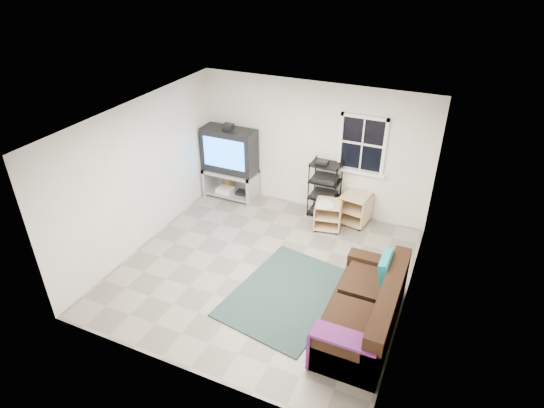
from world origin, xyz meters
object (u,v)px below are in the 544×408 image
at_px(tv_unit, 230,158).
at_px(side_table_left, 356,207).
at_px(sofa, 365,311).
at_px(av_rack, 324,192).
at_px(side_table_right, 328,213).

relative_size(tv_unit, side_table_left, 2.71).
bearing_deg(sofa, side_table_left, 107.47).
relative_size(av_rack, side_table_left, 1.93).
distance_m(side_table_left, side_table_right, 0.59).
height_order(tv_unit, av_rack, tv_unit).
distance_m(tv_unit, side_table_right, 2.36).
height_order(av_rack, sofa, av_rack).
bearing_deg(side_table_left, av_rack, 179.65).
height_order(side_table_left, sofa, sofa).
relative_size(tv_unit, side_table_right, 2.83).
bearing_deg(sofa, tv_unit, 143.17).
bearing_deg(tv_unit, av_rack, 1.90).
relative_size(av_rack, sofa, 0.57).
relative_size(side_table_right, sofa, 0.28).
bearing_deg(tv_unit, side_table_right, -8.41).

